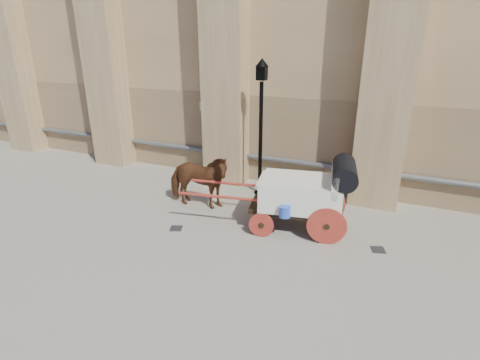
% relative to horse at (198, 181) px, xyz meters
% --- Properties ---
extents(ground, '(90.00, 90.00, 0.00)m').
position_rel_horse_xyz_m(ground, '(0.79, -1.19, -0.85)').
color(ground, gray).
rests_on(ground, ground).
extents(horse, '(2.09, 1.13, 1.69)m').
position_rel_horse_xyz_m(horse, '(0.00, 0.00, 0.00)').
color(horse, brown).
rests_on(horse, ground).
extents(carriage, '(4.67, 2.01, 1.98)m').
position_rel_horse_xyz_m(carriage, '(3.29, -0.07, 0.22)').
color(carriage, black).
rests_on(carriage, ground).
extents(street_lamp, '(0.40, 0.40, 4.25)m').
position_rel_horse_xyz_m(street_lamp, '(1.30, 1.74, 1.43)').
color(street_lamp, black).
rests_on(street_lamp, ground).
extents(drain_grate_near, '(0.42, 0.42, 0.01)m').
position_rel_horse_xyz_m(drain_grate_near, '(0.12, -1.46, -0.84)').
color(drain_grate_near, black).
rests_on(drain_grate_near, ground).
extents(drain_grate_far, '(0.41, 0.41, 0.01)m').
position_rel_horse_xyz_m(drain_grate_far, '(5.19, -0.41, -0.84)').
color(drain_grate_far, black).
rests_on(drain_grate_far, ground).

